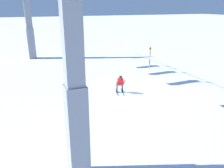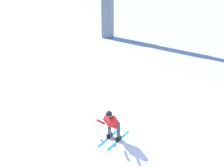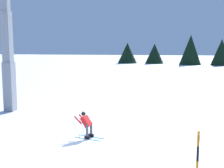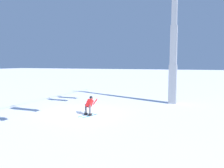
# 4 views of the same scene
# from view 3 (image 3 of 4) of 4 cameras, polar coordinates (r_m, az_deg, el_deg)

# --- Properties ---
(ground_plane) EXTENTS (260.00, 260.00, 0.00)m
(ground_plane) POSITION_cam_3_polar(r_m,az_deg,el_deg) (14.85, -8.45, -11.75)
(ground_plane) COLOR white
(skier_carving_main) EXTENTS (1.73, 1.02, 1.55)m
(skier_carving_main) POSITION_cam_3_polar(r_m,az_deg,el_deg) (15.50, -5.17, -7.72)
(skier_carving_main) COLOR #198CCC
(skier_carving_main) RESTS_ON ground_plane
(lift_tower_near) EXTENTS (0.72, 2.32, 11.62)m
(lift_tower_near) POSITION_cam_3_polar(r_m,az_deg,el_deg) (22.56, -20.06, 7.01)
(lift_tower_near) COLOR gray
(lift_tower_near) RESTS_ON ground_plane
(trail_marker_pole) EXTENTS (0.07, 0.28, 2.37)m
(trail_marker_pole) POSITION_cam_3_polar(r_m,az_deg,el_deg) (9.50, 16.61, -15.31)
(trail_marker_pole) COLOR orange
(trail_marker_pole) RESTS_ON ground_plane
(tree_line_ridge) EXTENTS (37.49, 9.58, 7.52)m
(tree_line_ridge) POSITION_cam_3_polar(r_m,az_deg,el_deg) (76.85, 14.65, 6.22)
(tree_line_ridge) COLOR black
(tree_line_ridge) RESTS_ON ground_plane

